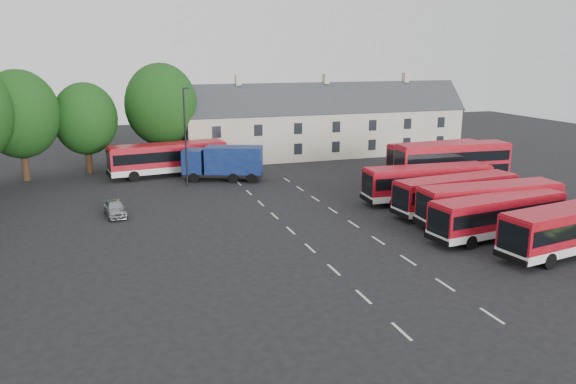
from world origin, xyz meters
name	(u,v)px	position (x,y,z in m)	size (l,w,h in m)	color
ground	(300,239)	(0.00, 0.00, 0.00)	(140.00, 140.00, 0.00)	black
lane_markings	(323,227)	(2.50, 2.00, 0.01)	(5.15, 33.80, 0.01)	beige
treeline	(1,122)	(-20.74, 19.36, 6.68)	(29.92, 32.59, 12.01)	black
terrace_houses	(325,125)	(14.00, 30.00, 3.86)	(35.70, 7.13, 10.06)	beige
bus_row_a	(574,225)	(15.53, -8.19, 1.88)	(11.31, 4.26, 3.12)	silver
bus_row_b	(498,213)	(13.08, -4.01, 1.78)	(10.68, 3.68, 2.96)	silver
bus_row_c	(490,201)	(14.41, -1.43, 1.88)	(11.11, 2.84, 3.12)	silver
bus_row_d	(456,192)	(13.89, 2.06, 1.80)	(10.79, 3.43, 3.00)	silver
bus_row_e	(427,181)	(13.69, 5.92, 1.89)	(11.23, 3.19, 3.14)	silver
bus_dd_south	(452,163)	(18.31, 9.14, 2.51)	(10.91, 3.20, 4.42)	silver
bus_dd_north	(435,160)	(18.46, 12.20, 2.29)	(9.91, 2.77, 4.02)	silver
bus_north	(168,156)	(-6.11, 23.84, 2.04)	(12.27, 4.26, 3.40)	silver
box_truck	(224,162)	(-1.05, 19.76, 1.94)	(8.24, 5.10, 3.45)	black
silver_car	(115,208)	(-11.92, 9.96, 0.64)	(1.51, 3.74, 1.28)	#9A9CA1
lamppost	(185,135)	(-5.00, 18.18, 5.02)	(0.65, 0.39, 9.42)	black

